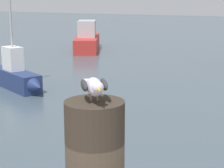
# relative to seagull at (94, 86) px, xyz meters

# --- Properties ---
(seagull) EXTENTS (0.26, 0.35, 0.14)m
(seagull) POSITION_rel_seagull_xyz_m (0.00, 0.00, 0.00)
(seagull) COLOR tan
(seagull) RESTS_ON mooring_post
(boat_red) EXTENTS (3.32, 5.57, 1.90)m
(boat_red) POSITION_rel_seagull_xyz_m (-10.33, 20.02, -2.24)
(boat_red) COLOR #B72D28
(boat_red) RESTS_ON ground_plane
(boat_navy) EXTENTS (3.20, 2.13, 4.73)m
(boat_navy) POSITION_rel_seagull_xyz_m (-7.77, 9.54, -2.34)
(boat_navy) COLOR navy
(boat_navy) RESTS_ON ground_plane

